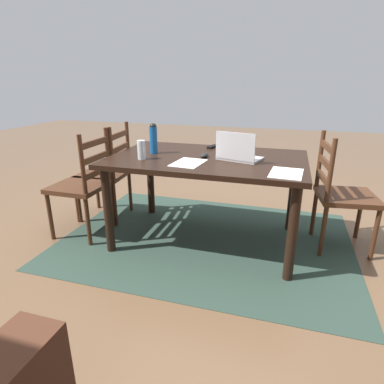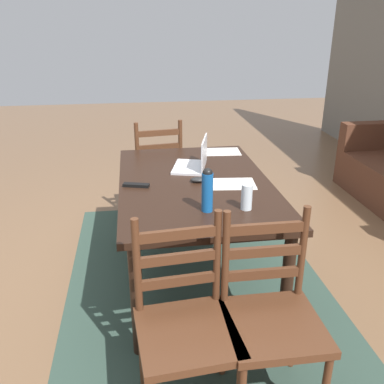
{
  "view_description": "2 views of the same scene",
  "coord_description": "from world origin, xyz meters",
  "px_view_note": "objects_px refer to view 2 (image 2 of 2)",
  "views": [
    {
      "loc": [
        -0.61,
        2.49,
        1.35
      ],
      "look_at": [
        0.12,
        0.04,
        0.44
      ],
      "focal_mm": 30.02,
      "sensor_mm": 36.0,
      "label": 1
    },
    {
      "loc": [
        2.58,
        -0.39,
        1.75
      ],
      "look_at": [
        0.07,
        -0.03,
        0.7
      ],
      "focal_mm": 39.2,
      "sensor_mm": 36.0,
      "label": 2
    }
  ],
  "objects_px": {
    "chair_right_near": "(185,326)",
    "drinking_glass": "(247,197)",
    "tv_remote": "(136,185)",
    "laptop": "(196,161)",
    "water_bottle": "(208,189)",
    "chair_right_far": "(271,318)",
    "chair_left_near": "(157,170)",
    "computer_mouse": "(198,180)",
    "dining_table": "(195,193)"
  },
  "relations": [
    {
      "from": "chair_right_far",
      "to": "tv_remote",
      "type": "height_order",
      "value": "chair_right_far"
    },
    {
      "from": "chair_left_near",
      "to": "chair_right_near",
      "type": "bearing_deg",
      "value": -0.23
    },
    {
      "from": "dining_table",
      "to": "computer_mouse",
      "type": "xyz_separation_m",
      "value": [
        0.02,
        0.02,
        0.1
      ]
    },
    {
      "from": "chair_right_near",
      "to": "tv_remote",
      "type": "relative_size",
      "value": 5.59
    },
    {
      "from": "computer_mouse",
      "to": "tv_remote",
      "type": "xyz_separation_m",
      "value": [
        0.02,
        -0.41,
        -0.01
      ]
    },
    {
      "from": "dining_table",
      "to": "chair_left_near",
      "type": "xyz_separation_m",
      "value": [
        -1.07,
        -0.19,
        -0.2
      ]
    },
    {
      "from": "laptop",
      "to": "computer_mouse",
      "type": "distance_m",
      "value": 0.28
    },
    {
      "from": "laptop",
      "to": "drinking_glass",
      "type": "xyz_separation_m",
      "value": [
        0.73,
        0.18,
        0.02
      ]
    },
    {
      "from": "laptop",
      "to": "water_bottle",
      "type": "distance_m",
      "value": 0.73
    },
    {
      "from": "water_bottle",
      "to": "tv_remote",
      "type": "xyz_separation_m",
      "value": [
        -0.43,
        -0.39,
        -0.12
      ]
    },
    {
      "from": "computer_mouse",
      "to": "chair_right_far",
      "type": "bearing_deg",
      "value": 15.99
    },
    {
      "from": "computer_mouse",
      "to": "tv_remote",
      "type": "bearing_deg",
      "value": -80.84
    },
    {
      "from": "chair_right_near",
      "to": "computer_mouse",
      "type": "height_order",
      "value": "chair_right_near"
    },
    {
      "from": "chair_right_near",
      "to": "chair_right_far",
      "type": "bearing_deg",
      "value": 90.02
    },
    {
      "from": "water_bottle",
      "to": "laptop",
      "type": "bearing_deg",
      "value": 176.59
    },
    {
      "from": "chair_right_far",
      "to": "computer_mouse",
      "type": "height_order",
      "value": "chair_right_far"
    },
    {
      "from": "chair_left_near",
      "to": "drinking_glass",
      "type": "height_order",
      "value": "chair_left_near"
    },
    {
      "from": "chair_right_far",
      "to": "computer_mouse",
      "type": "relative_size",
      "value": 9.5
    },
    {
      "from": "drinking_glass",
      "to": "water_bottle",
      "type": "bearing_deg",
      "value": -92.12
    },
    {
      "from": "chair_right_near",
      "to": "drinking_glass",
      "type": "relative_size",
      "value": 6.33
    },
    {
      "from": "drinking_glass",
      "to": "tv_remote",
      "type": "bearing_deg",
      "value": -125.44
    },
    {
      "from": "dining_table",
      "to": "chair_right_near",
      "type": "bearing_deg",
      "value": -10.72
    },
    {
      "from": "computer_mouse",
      "to": "chair_left_near",
      "type": "bearing_deg",
      "value": -162.77
    },
    {
      "from": "laptop",
      "to": "tv_remote",
      "type": "height_order",
      "value": "laptop"
    },
    {
      "from": "computer_mouse",
      "to": "drinking_glass",
      "type": "bearing_deg",
      "value": 30.44
    },
    {
      "from": "drinking_glass",
      "to": "chair_right_far",
      "type": "bearing_deg",
      "value": -2.37
    },
    {
      "from": "water_bottle",
      "to": "drinking_glass",
      "type": "relative_size",
      "value": 1.7
    },
    {
      "from": "chair_right_near",
      "to": "chair_left_near",
      "type": "height_order",
      "value": "same"
    },
    {
      "from": "chair_right_near",
      "to": "water_bottle",
      "type": "bearing_deg",
      "value": 161.09
    },
    {
      "from": "dining_table",
      "to": "computer_mouse",
      "type": "distance_m",
      "value": 0.11
    },
    {
      "from": "computer_mouse",
      "to": "tv_remote",
      "type": "relative_size",
      "value": 0.59
    },
    {
      "from": "chair_left_near",
      "to": "laptop",
      "type": "bearing_deg",
      "value": 16.4
    },
    {
      "from": "dining_table",
      "to": "computer_mouse",
      "type": "height_order",
      "value": "computer_mouse"
    },
    {
      "from": "chair_left_near",
      "to": "tv_remote",
      "type": "relative_size",
      "value": 5.59
    },
    {
      "from": "water_bottle",
      "to": "tv_remote",
      "type": "bearing_deg",
      "value": -137.52
    },
    {
      "from": "dining_table",
      "to": "tv_remote",
      "type": "distance_m",
      "value": 0.4
    },
    {
      "from": "chair_left_near",
      "to": "water_bottle",
      "type": "bearing_deg",
      "value": 7.31
    },
    {
      "from": "laptop",
      "to": "tv_remote",
      "type": "xyz_separation_m",
      "value": [
        0.3,
        -0.44,
        -0.05
      ]
    },
    {
      "from": "computer_mouse",
      "to": "laptop",
      "type": "bearing_deg",
      "value": -179.62
    },
    {
      "from": "chair_right_far",
      "to": "tv_remote",
      "type": "xyz_separation_m",
      "value": [
        -1.03,
        -0.59,
        0.3
      ]
    },
    {
      "from": "chair_right_far",
      "to": "dining_table",
      "type": "bearing_deg",
      "value": -169.44
    },
    {
      "from": "dining_table",
      "to": "chair_left_near",
      "type": "distance_m",
      "value": 1.11
    },
    {
      "from": "laptop",
      "to": "computer_mouse",
      "type": "relative_size",
      "value": 3.67
    },
    {
      "from": "drinking_glass",
      "to": "computer_mouse",
      "type": "xyz_separation_m",
      "value": [
        -0.46,
        -0.21,
        -0.06
      ]
    },
    {
      "from": "chair_left_near",
      "to": "water_bottle",
      "type": "distance_m",
      "value": 1.61
    },
    {
      "from": "chair_right_far",
      "to": "drinking_glass",
      "type": "distance_m",
      "value": 0.7
    },
    {
      "from": "chair_right_near",
      "to": "drinking_glass",
      "type": "xyz_separation_m",
      "value": [
        -0.6,
        0.43,
        0.36
      ]
    },
    {
      "from": "dining_table",
      "to": "tv_remote",
      "type": "xyz_separation_m",
      "value": [
        0.04,
        -0.39,
        0.1
      ]
    },
    {
      "from": "dining_table",
      "to": "drinking_glass",
      "type": "bearing_deg",
      "value": 25.16
    },
    {
      "from": "chair_left_near",
      "to": "water_bottle",
      "type": "relative_size",
      "value": 3.73
    }
  ]
}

